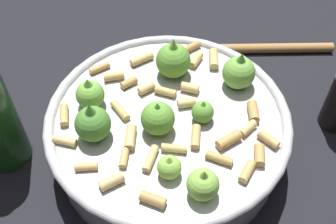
{
  "coord_description": "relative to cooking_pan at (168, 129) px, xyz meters",
  "views": [
    {
      "loc": [
        0.28,
        0.18,
        0.47
      ],
      "look_at": [
        0.0,
        0.0,
        0.08
      ],
      "focal_mm": 44.66,
      "sensor_mm": 36.0,
      "label": 1
    }
  ],
  "objects": [
    {
      "name": "cooking_pan",
      "position": [
        0.0,
        0.0,
        0.0
      ],
      "size": [
        0.31,
        0.31,
        0.13
      ],
      "color": "#B7B7BC",
      "rests_on": "ground"
    },
    {
      "name": "wooden_spoon",
      "position": [
        -0.24,
        0.0,
        -0.04
      ],
      "size": [
        0.17,
        0.23,
        0.02
      ],
      "color": "#9E703D",
      "rests_on": "ground"
    },
    {
      "name": "ground_plane",
      "position": [
        0.0,
        0.0,
        -0.04
      ],
      "size": [
        2.4,
        2.4,
        0.0
      ],
      "primitive_type": "plane",
      "color": "black"
    }
  ]
}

